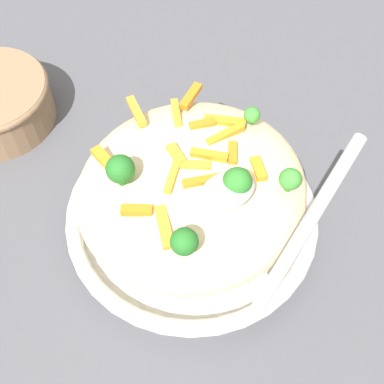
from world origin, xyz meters
The scene contains 25 objects.
ground_plane centered at (0.00, 0.00, 0.00)m, with size 2.40×2.40×0.00m, color #4C4C51.
serving_bowl centered at (0.00, 0.00, 0.02)m, with size 0.28×0.28×0.04m.
pasta_mound centered at (0.00, 0.00, 0.08)m, with size 0.24×0.23×0.08m, color beige.
carrot_piece_0 centered at (0.07, 0.01, 0.11)m, with size 0.03×0.01×0.01m, color orange.
carrot_piece_1 centered at (-0.05, 0.04, 0.11)m, with size 0.03×0.01×0.01m, color orange.
carrot_piece_2 centered at (0.01, -0.10, 0.11)m, with size 0.04×0.01×0.01m, color orange.
carrot_piece_3 centered at (0.06, 0.04, 0.11)m, with size 0.04×0.01×0.01m, color orange.
carrot_piece_4 centered at (-0.06, -0.03, 0.11)m, with size 0.04×0.01×0.01m, color orange.
carrot_piece_5 centered at (-0.04, 0.01, 0.12)m, with size 0.03×0.01×0.01m, color orange.
carrot_piece_6 centered at (-0.04, -0.04, 0.11)m, with size 0.03×0.01×0.01m, color orange.
carrot_piece_7 centered at (0.07, -0.05, 0.11)m, with size 0.04×0.01×0.01m, color orange.
carrot_piece_8 centered at (-0.03, -0.07, 0.11)m, with size 0.04×0.01×0.01m, color orange.
carrot_piece_9 centered at (0.01, -0.02, 0.12)m, with size 0.02×0.01×0.01m, color orange.
carrot_piece_10 centered at (-0.05, -0.08, 0.11)m, with size 0.04×0.01×0.01m, color orange.
carrot_piece_11 centered at (0.00, 0.00, 0.12)m, with size 0.04×0.01×0.01m, color orange.
carrot_piece_12 centered at (0.02, 0.00, 0.12)m, with size 0.04×0.01×0.01m, color orange.
carrot_piece_13 centered at (-0.02, 0.00, 0.12)m, with size 0.04×0.01×0.01m, color orange.
carrot_piece_14 centered at (0.00, 0.02, 0.12)m, with size 0.04×0.01×0.01m, color orange.
carrot_piece_15 centered at (-0.05, -0.02, 0.11)m, with size 0.04×0.01×0.01m, color orange.
broccoli_floret_0 centered at (-0.06, 0.07, 0.12)m, with size 0.02×0.02×0.03m.
broccoli_floret_1 centered at (0.05, 0.07, 0.13)m, with size 0.03×0.03×0.03m.
broccoli_floret_2 centered at (-0.02, 0.05, 0.13)m, with size 0.03×0.03×0.03m.
broccoli_floret_3 centered at (0.06, -0.02, 0.13)m, with size 0.03×0.03×0.04m.
broccoli_floret_4 centered at (-0.09, -0.02, 0.12)m, with size 0.02×0.02×0.02m.
serving_spoon centered at (-0.02, 0.07, 0.13)m, with size 0.16×0.13×0.07m.
Camera 1 is at (0.15, 0.23, 0.49)m, focal length 44.31 mm.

